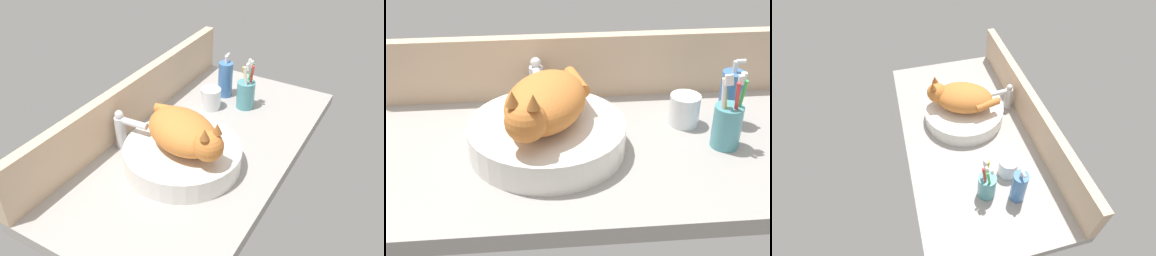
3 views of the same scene
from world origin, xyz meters
TOP-DOWN VIEW (x-y plane):
  - ground_plane at (0.00, 0.00)cm, footprint 112.13×57.47cm
  - backsplash_panel at (0.00, 26.93)cm, footprint 112.13×3.60cm
  - sink_basin at (-11.01, -0.02)cm, footprint 35.99×35.99cm
  - cat at (-11.44, -1.32)cm, footprint 25.10×30.19cm
  - faucet at (-12.67, 21.00)cm, footprint 3.68×11.86cm
  - soap_dispenser at (34.61, 8.34)cm, footprint 5.51×5.51cm
  - toothbrush_cup at (30.36, -2.31)cm, footprint 6.62×6.62cm
  - water_glass at (23.47, 8.74)cm, footprint 7.54×7.54cm

SIDE VIEW (x-z plane):
  - ground_plane at x=0.00cm, z-range -4.00..0.00cm
  - sink_basin at x=-11.01cm, z-range 0.00..6.93cm
  - water_glass at x=23.47cm, z-range -0.37..7.48cm
  - toothbrush_cup at x=30.36cm, z-range -3.56..15.15cm
  - soap_dispenser at x=34.61cm, z-range -1.52..15.64cm
  - faucet at x=-12.67cm, z-range 0.50..14.10cm
  - backsplash_panel at x=0.00cm, z-range 0.00..17.40cm
  - cat at x=-11.44cm, z-range 5.69..19.69cm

